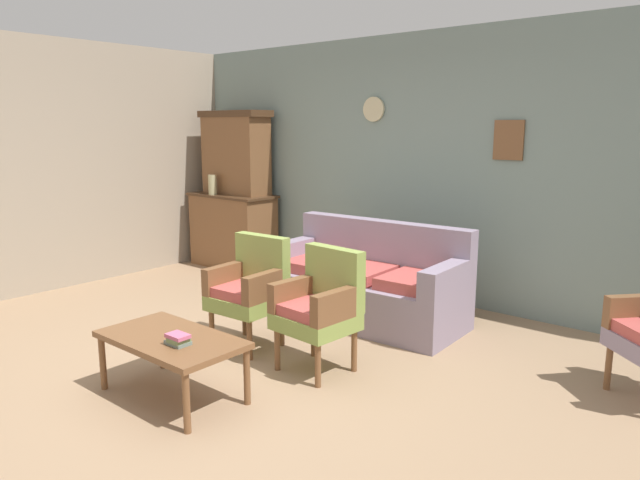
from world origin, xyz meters
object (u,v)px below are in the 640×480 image
at_px(floral_couch, 367,286).
at_px(armchair_near_couch_end, 320,304).
at_px(armchair_near_cabinet, 250,286).
at_px(vase_on_cabinet, 213,185).
at_px(coffee_table, 171,343).
at_px(side_cabinet, 233,230).
at_px(book_stack_on_table, 178,339).

relative_size(floral_couch, armchair_near_couch_end, 2.06).
bearing_deg(floral_couch, armchair_near_cabinet, -106.81).
bearing_deg(armchair_near_cabinet, vase_on_cabinet, 145.97).
xyz_separation_m(armchair_near_cabinet, coffee_table, (0.29, -0.99, -0.12)).
height_order(side_cabinet, armchair_near_cabinet, side_cabinet).
bearing_deg(coffee_table, floral_couch, 88.60).
xyz_separation_m(side_cabinet, armchair_near_cabinet, (2.20, -1.77, 0.03)).
bearing_deg(book_stack_on_table, floral_couch, 92.83).
bearing_deg(floral_couch, vase_on_cabinet, 170.59).
bearing_deg(armchair_near_cabinet, coffee_table, -73.48).
height_order(floral_couch, armchair_near_cabinet, same).
bearing_deg(armchair_near_couch_end, book_stack_on_table, -105.77).
bearing_deg(floral_couch, side_cabinet, 166.03).
bearing_deg(armchair_near_couch_end, vase_on_cabinet, 152.81).
distance_m(side_cabinet, vase_on_cabinet, 0.63).
relative_size(vase_on_cabinet, armchair_near_couch_end, 0.27).
bearing_deg(side_cabinet, armchair_near_cabinet, -38.86).
bearing_deg(armchair_near_couch_end, coffee_table, -114.82).
xyz_separation_m(vase_on_cabinet, armchair_near_cabinet, (2.35, -1.59, -0.55)).
xyz_separation_m(floral_couch, book_stack_on_table, (0.11, -2.19, 0.13)).
bearing_deg(floral_couch, book_stack_on_table, -87.17).
bearing_deg(floral_couch, coffee_table, -91.40).
xyz_separation_m(armchair_near_couch_end, book_stack_on_table, (-0.29, -1.04, -0.04)).
distance_m(vase_on_cabinet, floral_couch, 2.82).
xyz_separation_m(side_cabinet, coffee_table, (2.49, -2.76, -0.09)).
relative_size(side_cabinet, vase_on_cabinet, 4.68).
height_order(side_cabinet, book_stack_on_table, side_cabinet).
bearing_deg(armchair_near_cabinet, floral_couch, 73.19).
relative_size(side_cabinet, book_stack_on_table, 7.02).
distance_m(vase_on_cabinet, armchair_near_cabinet, 2.89).
bearing_deg(book_stack_on_table, coffee_table, 159.08).
height_order(side_cabinet, armchair_near_couch_end, side_cabinet).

